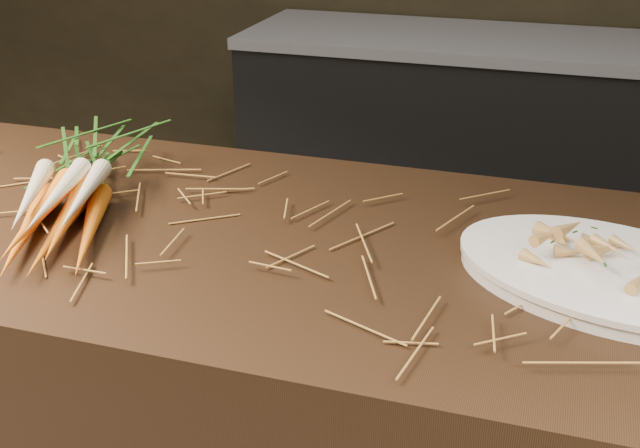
{
  "coord_description": "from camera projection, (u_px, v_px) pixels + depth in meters",
  "views": [
    {
      "loc": [
        0.56,
        -0.74,
        1.44
      ],
      "look_at": [
        0.25,
        0.24,
        0.96
      ],
      "focal_mm": 45.0,
      "sensor_mm": 36.0,
      "label": 1
    }
  ],
  "objects": [
    {
      "name": "main_counter",
      "position": [
        199.0,
        444.0,
        1.47
      ],
      "size": [
        2.4,
        0.7,
        0.9
      ],
      "primitive_type": "cube",
      "color": "black",
      "rests_on": "ground"
    },
    {
      "name": "straw_bedding",
      "position": [
        181.0,
        216.0,
        1.28
      ],
      "size": [
        1.4,
        0.6,
        0.02
      ],
      "primitive_type": null,
      "color": "olive",
      "rests_on": "main_counter"
    },
    {
      "name": "serving_platter",
      "position": [
        610.0,
        276.0,
        1.09
      ],
      "size": [
        0.49,
        0.4,
        0.02
      ],
      "primitive_type": null,
      "rotation": [
        0.0,
        0.0,
        -0.31
      ],
      "color": "white",
      "rests_on": "main_counter"
    },
    {
      "name": "root_veg_bunch",
      "position": [
        80.0,
        176.0,
        1.33
      ],
      "size": [
        0.33,
        0.55,
        0.1
      ],
      "rotation": [
        0.0,
        0.0,
        0.33
      ],
      "color": "#D45A13",
      "rests_on": "main_counter"
    },
    {
      "name": "back_counter",
      "position": [
        487.0,
        149.0,
        3.03
      ],
      "size": [
        1.82,
        0.62,
        0.84
      ],
      "color": "black",
      "rests_on": "ground"
    },
    {
      "name": "roasted_veg_heap",
      "position": [
        613.0,
        254.0,
        1.08
      ],
      "size": [
        0.24,
        0.21,
        0.05
      ],
      "primitive_type": null,
      "rotation": [
        0.0,
        0.0,
        -0.31
      ],
      "color": "#A36F31",
      "rests_on": "serving_platter"
    }
  ]
}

